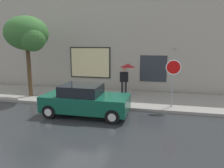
# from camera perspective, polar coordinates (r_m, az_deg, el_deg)

# --- Properties ---
(ground_plane) EXTENTS (60.00, 60.00, 0.00)m
(ground_plane) POSITION_cam_1_polar(r_m,az_deg,el_deg) (10.56, -8.32, -7.97)
(ground_plane) COLOR #282B2D
(sidewalk) EXTENTS (20.00, 4.00, 0.15)m
(sidewalk) POSITION_cam_1_polar(r_m,az_deg,el_deg) (13.26, -3.63, -3.60)
(sidewalk) COLOR gray
(sidewalk) RESTS_ON ground
(building_facade) EXTENTS (20.00, 0.67, 7.00)m
(building_facade) POSITION_cam_1_polar(r_m,az_deg,el_deg) (15.24, -1.07, 11.27)
(building_facade) COLOR #9E998E
(building_facade) RESTS_ON ground
(parked_car) EXTENTS (4.08, 1.90, 1.48)m
(parked_car) POSITION_cam_1_polar(r_m,az_deg,el_deg) (10.16, -7.31, -4.42)
(parked_car) COLOR #0F4C38
(parked_car) RESTS_ON ground
(fire_hydrant) EXTENTS (0.30, 0.44, 0.73)m
(fire_hydrant) POSITION_cam_1_polar(r_m,az_deg,el_deg) (12.38, -10.77, -2.77)
(fire_hydrant) COLOR white
(fire_hydrant) RESTS_ON sidewalk
(pedestrian_with_umbrella) EXTENTS (0.96, 0.95, 2.02)m
(pedestrian_with_umbrella) POSITION_cam_1_polar(r_m,az_deg,el_deg) (13.14, 3.93, 3.61)
(pedestrian_with_umbrella) COLOR black
(pedestrian_with_umbrella) RESTS_ON sidewalk
(street_tree) EXTENTS (2.69, 2.28, 4.86)m
(street_tree) POSITION_cam_1_polar(r_m,az_deg,el_deg) (13.71, -21.91, 12.31)
(street_tree) COLOR #4C3823
(street_tree) RESTS_ON sidewalk
(stop_sign) EXTENTS (0.76, 0.10, 2.45)m
(stop_sign) POSITION_cam_1_polar(r_m,az_deg,el_deg) (11.09, 16.23, 2.63)
(stop_sign) COLOR gray
(stop_sign) RESTS_ON sidewalk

